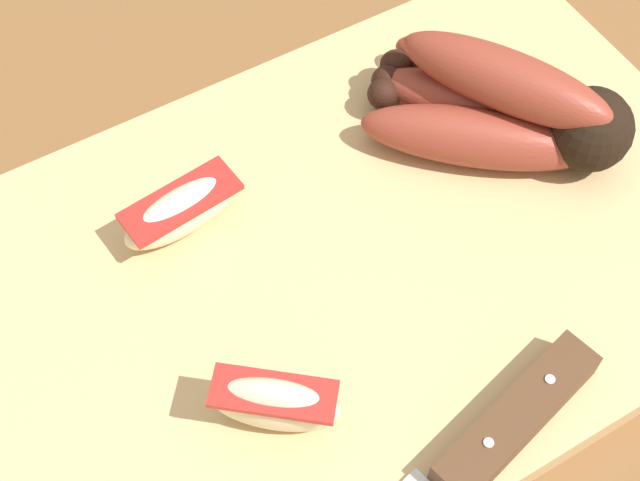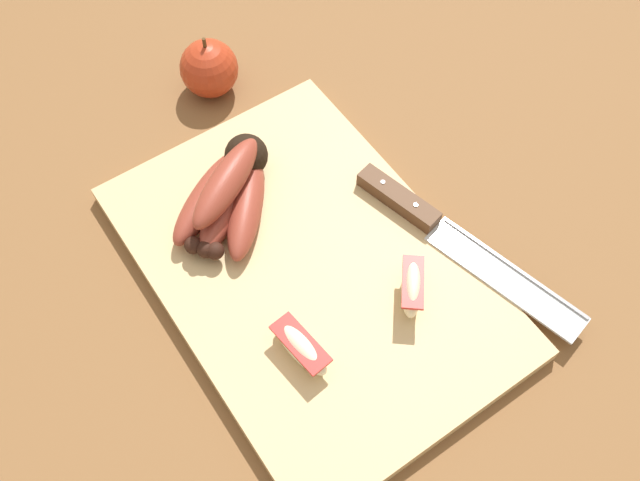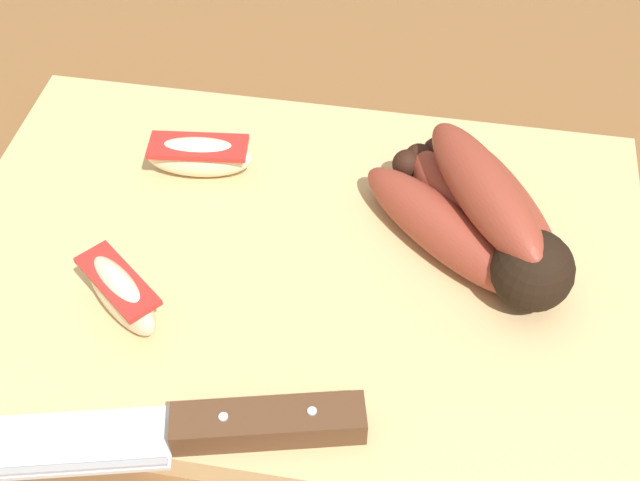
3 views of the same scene
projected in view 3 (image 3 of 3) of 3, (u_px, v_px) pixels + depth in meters
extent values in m
plane|color=brown|center=(322.00, 293.00, 0.53)|extent=(6.00, 6.00, 0.00)
cube|color=tan|center=(295.00, 265.00, 0.53)|extent=(0.43, 0.29, 0.02)
sphere|color=black|center=(532.00, 267.00, 0.48)|extent=(0.05, 0.05, 0.05)
ellipsoid|color=brown|center=(501.00, 204.00, 0.53)|extent=(0.10, 0.13, 0.03)
sphere|color=black|center=(436.00, 151.00, 0.56)|extent=(0.02, 0.02, 0.02)
ellipsoid|color=brown|center=(472.00, 216.00, 0.52)|extent=(0.11, 0.12, 0.03)
sphere|color=black|center=(419.00, 158.00, 0.56)|extent=(0.02, 0.02, 0.02)
ellipsoid|color=brown|center=(443.00, 229.00, 0.51)|extent=(0.12, 0.11, 0.03)
sphere|color=black|center=(406.00, 164.00, 0.55)|extent=(0.02, 0.02, 0.02)
ellipsoid|color=brown|center=(485.00, 191.00, 0.50)|extent=(0.09, 0.13, 0.03)
cube|color=#51331E|center=(269.00, 423.00, 0.43)|extent=(0.10, 0.05, 0.02)
cylinder|color=#B2B2B7|center=(312.00, 411.00, 0.43)|extent=(0.01, 0.01, 0.00)
cylinder|color=#B2B2B7|center=(223.00, 417.00, 0.43)|extent=(0.01, 0.01, 0.00)
ellipsoid|color=beige|center=(199.00, 157.00, 0.56)|extent=(0.07, 0.03, 0.03)
cube|color=red|center=(198.00, 147.00, 0.55)|extent=(0.07, 0.03, 0.00)
ellipsoid|color=beige|center=(121.00, 295.00, 0.48)|extent=(0.06, 0.06, 0.04)
cube|color=red|center=(117.00, 281.00, 0.47)|extent=(0.06, 0.05, 0.00)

